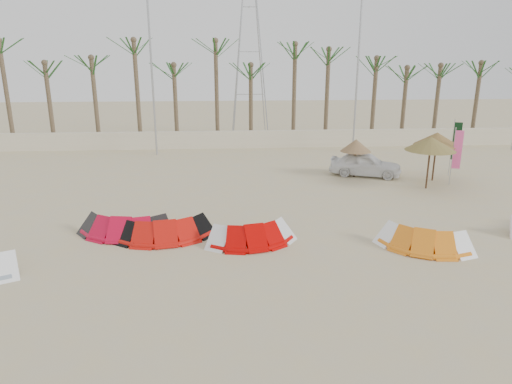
{
  "coord_description": "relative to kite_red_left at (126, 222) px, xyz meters",
  "views": [
    {
      "loc": [
        -1.25,
        -11.87,
        6.65
      ],
      "look_at": [
        0.0,
        6.0,
        1.3
      ],
      "focal_mm": 32.0,
      "sensor_mm": 36.0,
      "label": 1
    }
  ],
  "objects": [
    {
      "name": "ground",
      "position": [
        5.15,
        -5.18,
        -0.42
      ],
      "size": [
        120.0,
        120.0,
        0.0
      ],
      "primitive_type": "plane",
      "color": "tan",
      "rests_on": "ground"
    },
    {
      "name": "boundary_wall",
      "position": [
        5.15,
        16.82,
        0.23
      ],
      "size": [
        60.0,
        0.3,
        1.3
      ],
      "primitive_type": "cube",
      "color": "beige",
      "rests_on": "ground"
    },
    {
      "name": "palm_line",
      "position": [
        5.82,
        18.32,
        6.02
      ],
      "size": [
        52.0,
        4.0,
        7.7
      ],
      "color": "brown",
      "rests_on": "ground"
    },
    {
      "name": "lamp_b",
      "position": [
        -0.81,
        14.82,
        5.35
      ],
      "size": [
        1.25,
        0.14,
        11.0
      ],
      "color": "#A5A8AD",
      "rests_on": "ground"
    },
    {
      "name": "lamp_c",
      "position": [
        13.19,
        14.82,
        5.35
      ],
      "size": [
        1.25,
        0.14,
        11.0
      ],
      "color": "#A5A8AD",
      "rests_on": "ground"
    },
    {
      "name": "pylon",
      "position": [
        6.15,
        22.82,
        -0.42
      ],
      "size": [
        3.0,
        3.0,
        14.0
      ],
      "primitive_type": null,
      "color": "#A5A8AD",
      "rests_on": "ground"
    },
    {
      "name": "kite_red_left",
      "position": [
        0.0,
        0.0,
        0.0
      ],
      "size": [
        3.77,
        2.0,
        0.9
      ],
      "color": "red",
      "rests_on": "ground"
    },
    {
      "name": "kite_red_mid",
      "position": [
        1.59,
        -0.5,
        0.0
      ],
      "size": [
        3.83,
        2.07,
        0.9
      ],
      "color": "#BF1008",
      "rests_on": "ground"
    },
    {
      "name": "kite_red_right",
      "position": [
        4.84,
        -1.23,
        -0.0
      ],
      "size": [
        3.5,
        2.12,
        0.9
      ],
      "color": "#B50100",
      "rests_on": "ground"
    },
    {
      "name": "kite_orange",
      "position": [
        10.93,
        -2.13,
        -0.0
      ],
      "size": [
        3.73,
        2.71,
        0.9
      ],
      "color": "orange",
      "rests_on": "ground"
    },
    {
      "name": "parasol_left",
      "position": [
        11.31,
        7.91,
        1.38
      ],
      "size": [
        1.74,
        1.74,
        2.16
      ],
      "color": "#4C331E",
      "rests_on": "ground"
    },
    {
      "name": "parasol_mid",
      "position": [
        14.4,
        5.23,
        1.94
      ],
      "size": [
        2.56,
        2.56,
        2.72
      ],
      "color": "#4C331E",
      "rests_on": "ground"
    },
    {
      "name": "parasol_right",
      "position": [
        15.42,
        6.74,
        1.91
      ],
      "size": [
        2.43,
        2.43,
        2.69
      ],
      "color": "#4C331E",
      "rests_on": "ground"
    },
    {
      "name": "flag_pink",
      "position": [
        16.08,
        5.77,
        1.43
      ],
      "size": [
        0.44,
        0.15,
        3.12
      ],
      "color": "#A5A8AD",
      "rests_on": "ground"
    },
    {
      "name": "flag_green",
      "position": [
        16.98,
        7.69,
        1.52
      ],
      "size": [
        0.44,
        0.18,
        3.28
      ],
      "color": "#A5A8AD",
      "rests_on": "ground"
    },
    {
      "name": "car",
      "position": [
        11.98,
        8.05,
        0.26
      ],
      "size": [
        4.32,
        2.94,
        1.37
      ],
      "primitive_type": "imported",
      "rotation": [
        0.0,
        0.0,
        1.21
      ],
      "color": "white",
      "rests_on": "ground"
    }
  ]
}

